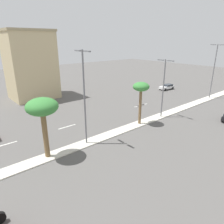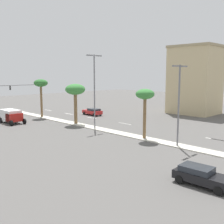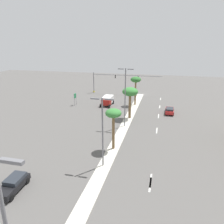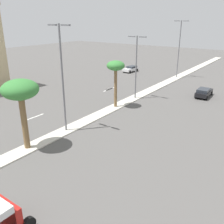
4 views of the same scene
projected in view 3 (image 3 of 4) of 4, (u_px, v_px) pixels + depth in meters
The scene contains 18 objects.
ground_plane at pixel (114, 148), 34.13m from camera, with size 160.00×160.00×0.00m, color #565451.
median_curb at pixel (92, 191), 24.39m from camera, with size 1.80×94.71×0.12m, color beige.
lane_stripe_leading at pixel (161, 99), 63.06m from camera, with size 0.20×2.80×0.01m, color silver.
lane_stripe_far at pixel (160, 107), 55.69m from camera, with size 0.20×2.80×0.01m, color silver.
lane_stripe_right at pixel (159, 116), 48.80m from camera, with size 0.20×2.80×0.01m, color silver.
lane_stripe_mid at pixel (157, 131), 40.89m from camera, with size 0.20×2.80×0.01m, color silver.
lane_stripe_front at pixel (151, 181), 26.26m from camera, with size 0.20×2.80×0.01m, color silver.
lane_stripe_inboard at pixel (150, 184), 25.57m from camera, with size 0.20×2.80×0.01m, color silver.
traffic_signal_gantry at pixel (112, 80), 68.58m from camera, with size 21.65×0.53×6.45m.
directional_road_sign at pixel (75, 97), 56.35m from camera, with size 0.10×1.30×3.10m.
palm_tree_left at pixel (136, 81), 55.20m from camera, with size 2.65×2.65×7.29m.
palm_tree_far at pixel (130, 93), 45.73m from camera, with size 3.30×3.30×6.65m.
palm_tree_right at pixel (113, 115), 32.24m from camera, with size 2.41×2.41×6.40m.
street_lamp_left at pixel (125, 94), 40.87m from camera, with size 2.90×0.24×11.16m.
street_lamp_outboard at pixel (103, 127), 27.63m from camera, with size 2.90×0.24×9.30m.
sedan_red_leading at pixel (170, 110), 50.30m from camera, with size 2.01×4.50×1.41m.
sedan_black_front at pixel (13, 184), 24.44m from camera, with size 2.04×4.37×1.41m.
box_truck at pixel (107, 100), 56.62m from camera, with size 2.55×5.25×2.28m.
Camera 3 is at (-6.99, 66.71, 15.99)m, focal length 35.09 mm.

